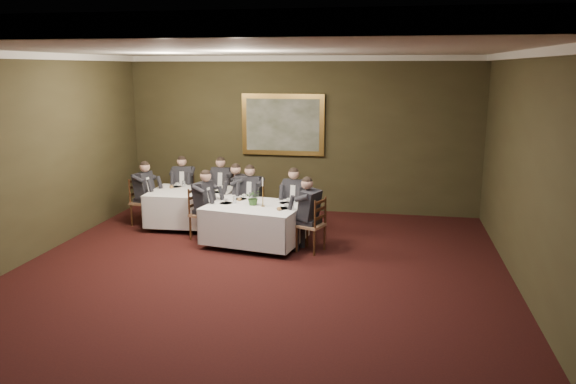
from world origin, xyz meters
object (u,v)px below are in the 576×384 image
(diner_sec_backright, at_px, (223,194))
(painting, at_px, (283,125))
(centerpiece, at_px, (254,197))
(chair_sec_backright, at_px, (223,204))
(chair_main_backleft, at_px, (252,216))
(diner_main_endright, at_px, (311,224))
(chair_main_backright, at_px, (295,220))
(chair_main_endleft, at_px, (203,224))
(diner_sec_backleft, at_px, (184,193))
(table_second, at_px, (191,206))
(diner_main_backright, at_px, (295,209))
(diner_main_endleft, at_px, (203,213))
(chair_sec_backleft, at_px, (184,203))
(diner_main_backleft, at_px, (252,205))
(chair_sec_endright, at_px, (241,215))
(diner_sec_endleft, at_px, (143,201))
(candlestick, at_px, (263,196))
(diner_sec_endright, at_px, (240,204))
(chair_main_endright, at_px, (311,236))
(table_main, at_px, (255,221))
(chair_sec_endleft, at_px, (144,211))

(diner_sec_backright, xyz_separation_m, painting, (1.18, 0.88, 1.47))
(diner_sec_backright, xyz_separation_m, centerpiece, (1.15, -1.79, 0.41))
(chair_sec_backright, bearing_deg, centerpiece, 126.14)
(chair_main_backleft, distance_m, diner_main_endright, 1.81)
(chair_main_backright, height_order, chair_sec_backright, same)
(chair_main_endleft, height_order, diner_sec_backleft, diner_sec_backleft)
(table_second, bearing_deg, diner_main_endright, -22.96)
(chair_main_backleft, relative_size, diner_main_backright, 0.74)
(diner_main_endleft, bearing_deg, chair_sec_backleft, -132.85)
(diner_main_backleft, relative_size, chair_sec_endright, 1.35)
(diner_sec_backright, relative_size, painting, 0.71)
(diner_sec_endleft, bearing_deg, diner_sec_backleft, 155.77)
(chair_main_endleft, xyz_separation_m, chair_sec_backleft, (-0.99, 1.59, 0.00))
(candlestick, bearing_deg, chair_sec_backleft, 140.55)
(table_second, bearing_deg, diner_sec_backright, 64.28)
(chair_main_backright, xyz_separation_m, diner_main_backright, (-0.00, -0.01, 0.23))
(chair_sec_backright, distance_m, diner_sec_endright, 1.06)
(chair_main_endright, relative_size, diner_sec_endright, 0.74)
(diner_main_endleft, height_order, chair_sec_backright, diner_main_endleft)
(diner_sec_backleft, relative_size, centerpiece, 4.37)
(table_main, bearing_deg, chair_sec_endright, 118.89)
(candlestick, bearing_deg, diner_sec_backright, 125.81)
(chair_sec_endright, bearing_deg, diner_sec_backleft, 47.44)
(chair_main_backright, height_order, diner_main_backright, diner_main_backright)
(diner_main_endleft, relative_size, diner_sec_endright, 1.00)
(chair_sec_backright, relative_size, diner_sec_endleft, 0.74)
(chair_main_endleft, height_order, painting, painting)
(chair_main_backright, xyz_separation_m, chair_main_endright, (0.47, -0.99, 0.00))
(chair_main_endleft, distance_m, chair_main_endright, 2.20)
(diner_sec_backright, height_order, diner_sec_endleft, same)
(chair_sec_backleft, relative_size, candlestick, 1.82)
(diner_sec_endright, distance_m, diner_sec_endleft, 2.08)
(diner_main_backright, bearing_deg, chair_sec_backleft, -12.38)
(chair_main_endleft, distance_m, chair_sec_backright, 1.62)
(diner_main_endleft, height_order, chair_sec_endleft, diner_main_endleft)
(diner_sec_backright, height_order, diner_sec_endright, same)
(diner_main_endleft, bearing_deg, diner_main_backright, 124.49)
(table_second, relative_size, chair_sec_endright, 1.71)
(chair_main_backright, xyz_separation_m, chair_sec_backleft, (-2.69, 0.98, 0.00))
(painting, bearing_deg, diner_main_endleft, -113.27)
(chair_sec_backright, distance_m, diner_sec_backright, 0.23)
(diner_main_backleft, bearing_deg, chair_sec_endleft, 6.82)
(diner_main_backleft, height_order, chair_sec_backright, diner_main_backleft)
(diner_main_backright, distance_m, chair_sec_endright, 1.19)
(table_main, xyz_separation_m, chair_main_backright, (0.61, 0.80, -0.17))
(chair_main_backright, height_order, chair_sec_endleft, same)
(diner_sec_backleft, bearing_deg, table_second, 110.65)
(diner_main_backleft, height_order, diner_sec_endright, same)
(diner_main_backleft, xyz_separation_m, chair_sec_backleft, (-1.77, 0.83, -0.23))
(diner_sec_endleft, bearing_deg, chair_sec_endright, 101.07)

